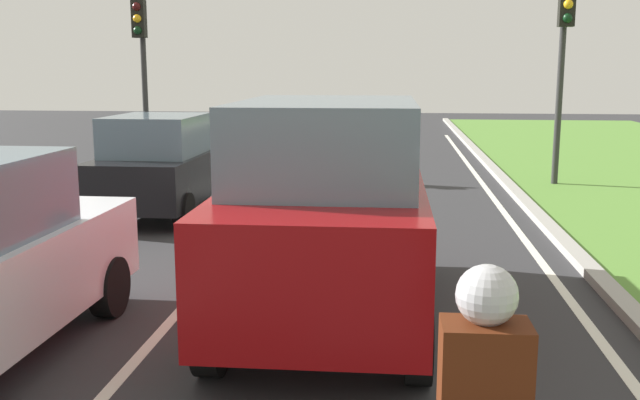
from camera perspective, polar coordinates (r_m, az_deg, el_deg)
name	(u,v)px	position (r m, az deg, el deg)	size (l,w,h in m)	color
ground_plane	(303,217)	(12.75, -1.36, -1.32)	(60.00, 60.00, 0.00)	#2D2D30
lane_line_center	(264,216)	(12.86, -4.46, -1.24)	(0.12, 32.00, 0.01)	silver
lane_line_right_edge	(510,221)	(12.81, 14.83, -1.60)	(0.12, 32.00, 0.01)	silver
curb_right	(540,218)	(12.89, 17.04, -1.38)	(0.24, 48.00, 0.12)	#9E9B93
car_suv_ahead	(329,210)	(7.37, 0.69, -0.76)	(1.99, 4.51, 2.28)	maroon
car_hatchback_far	(162,165)	(13.16, -12.42, 2.70)	(1.76, 3.72, 1.78)	black
rider_person	(483,382)	(3.46, 12.78, -13.84)	(0.50, 0.40, 1.16)	#4C1E0C
traffic_light_near_right	(564,43)	(16.53, 18.72, 11.66)	(0.32, 0.50, 4.57)	#2D2D2D
traffic_light_overhead_left	(142,50)	(18.65, -13.94, 11.41)	(0.32, 0.50, 4.40)	#2D2D2D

